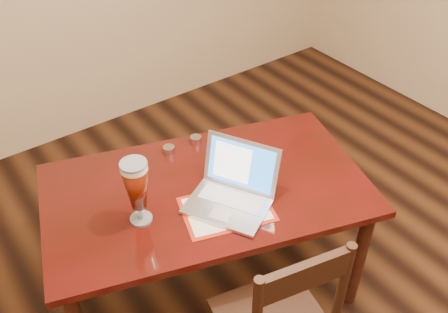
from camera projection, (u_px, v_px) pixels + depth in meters
room_shell at (415, 6)px, 1.44m from camera, size 4.51×5.01×2.71m
dining_table at (205, 200)px, 2.41m from camera, size 1.72×1.28×1.04m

